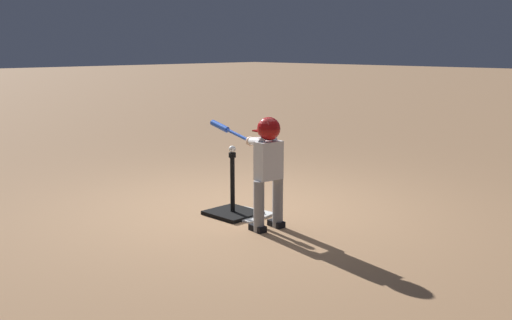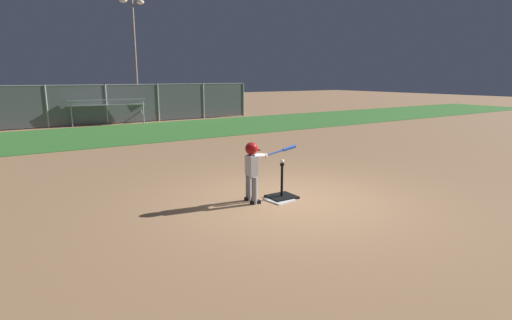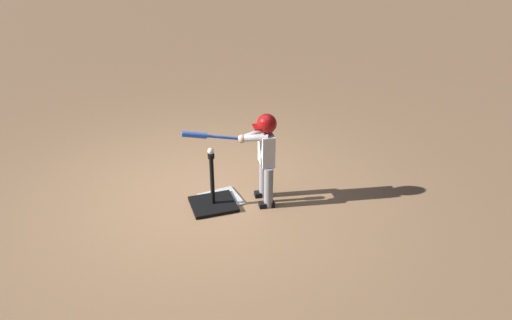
# 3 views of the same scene
# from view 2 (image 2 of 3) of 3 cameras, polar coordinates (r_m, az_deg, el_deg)

# --- Properties ---
(ground_plane) EXTENTS (90.00, 90.00, 0.00)m
(ground_plane) POSITION_cam_2_polar(r_m,az_deg,el_deg) (7.48, 5.70, -5.78)
(ground_plane) COLOR #AD7F56
(grass_outfield_strip) EXTENTS (56.00, 6.05, 0.02)m
(grass_outfield_strip) POSITION_cam_2_polar(r_m,az_deg,el_deg) (17.09, -17.62, 3.72)
(grass_outfield_strip) COLOR #3D7F33
(grass_outfield_strip) RESTS_ON ground_plane
(backstop_fence) EXTENTS (15.41, 0.08, 1.91)m
(backstop_fence) POSITION_cam_2_polar(r_m,az_deg,el_deg) (20.52, -20.59, 7.59)
(backstop_fence) COLOR #9E9EA3
(backstop_fence) RESTS_ON ground_plane
(home_plate) EXTENTS (0.49, 0.49, 0.02)m
(home_plate) POSITION_cam_2_polar(r_m,az_deg,el_deg) (7.47, 3.40, -5.68)
(home_plate) COLOR white
(home_plate) RESTS_ON ground_plane
(batting_tee) EXTENTS (0.51, 0.46, 0.68)m
(batting_tee) POSITION_cam_2_polar(r_m,az_deg,el_deg) (7.59, 3.69, -4.88)
(batting_tee) COLOR black
(batting_tee) RESTS_ON ground_plane
(batter_child) EXTENTS (1.05, 0.35, 1.11)m
(batter_child) POSITION_cam_2_polar(r_m,az_deg,el_deg) (7.19, -0.38, -0.66)
(batter_child) COLOR gray
(batter_child) RESTS_ON ground_plane
(baseball) EXTENTS (0.07, 0.07, 0.07)m
(baseball) POSITION_cam_2_polar(r_m,az_deg,el_deg) (7.43, 3.76, -0.16)
(baseball) COLOR white
(baseball) RESTS_ON batting_tee
(bleachers_far_right) EXTENTS (3.78, 2.93, 1.23)m
(bleachers_far_right) POSITION_cam_2_polar(r_m,az_deg,el_deg) (21.23, -20.58, 6.62)
(bleachers_far_right) COLOR #ADAFB7
(bleachers_far_right) RESTS_ON ground_plane
(bleachers_center) EXTENTS (3.21, 2.27, 0.99)m
(bleachers_center) POSITION_cam_2_polar(r_m,az_deg,el_deg) (24.32, -5.60, 7.60)
(bleachers_center) COLOR #ADAFB7
(bleachers_center) RESTS_ON ground_plane
(field_light_pole) EXTENTS (1.76, 0.44, 7.81)m
(field_light_pole) POSITION_cam_2_polar(r_m,az_deg,el_deg) (31.21, -17.06, 16.70)
(field_light_pole) COLOR slate
(field_light_pole) RESTS_ON ground_plane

